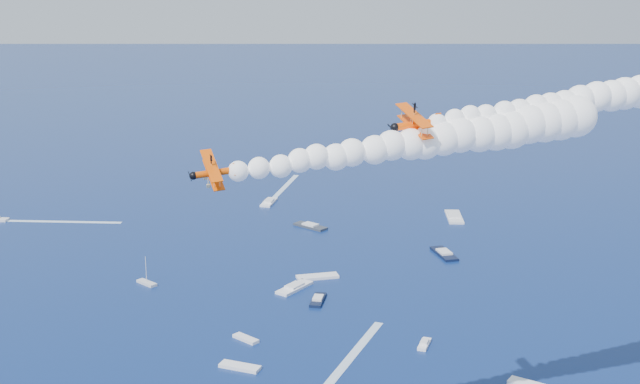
{
  "coord_description": "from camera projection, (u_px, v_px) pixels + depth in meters",
  "views": [
    {
      "loc": [
        -16.32,
        -84.36,
        77.2
      ],
      "look_at": [
        -10.09,
        20.58,
        49.82
      ],
      "focal_mm": 46.14,
      "sensor_mm": 36.0,
      "label": 1
    }
  ],
  "objects": [
    {
      "name": "smoke_trail_lead",
      "position": [
        589.0,
        99.0,
        119.65
      ],
      "size": [
        56.93,
        33.72,
        10.27
      ],
      "primitive_type": null,
      "rotation": [
        0.0,
        0.0,
        3.42
      ],
      "color": "white"
    },
    {
      "name": "smoke_trail_trail",
      "position": [
        417.0,
        143.0,
        110.81
      ],
      "size": [
        56.84,
        31.84,
        10.27
      ],
      "primitive_type": null,
      "rotation": [
        0.0,
        0.0,
        3.4
      ],
      "color": "white"
    },
    {
      "name": "biplane_lead",
      "position": [
        417.0,
        124.0,
        111.27
      ],
      "size": [
        9.63,
        11.19,
        7.52
      ],
      "primitive_type": null,
      "rotation": [
        -0.25,
        0.07,
        3.42
      ],
      "color": "#F64E05"
    },
    {
      "name": "boat_wakes",
      "position": [
        222.0,
        238.0,
        252.08
      ],
      "size": [
        112.37,
        183.37,
        0.04
      ],
      "color": "white",
      "rests_on": "ground"
    },
    {
      "name": "biplane_trail",
      "position": [
        215.0,
        173.0,
        102.96
      ],
      "size": [
        8.1,
        9.54,
        7.1
      ],
      "primitive_type": null,
      "rotation": [
        -0.4,
        0.07,
        3.4
      ],
      "color": "#EA4E04"
    },
    {
      "name": "spectator_boats",
      "position": [
        326.0,
        288.0,
        210.49
      ],
      "size": [
        241.67,
        176.49,
        0.7
      ],
      "color": "silver",
      "rests_on": "ground"
    }
  ]
}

